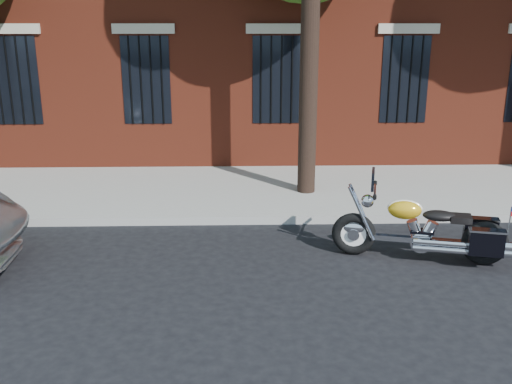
{
  "coord_description": "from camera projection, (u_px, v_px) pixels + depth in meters",
  "views": [
    {
      "loc": [
        -0.83,
        -8.31,
        3.47
      ],
      "look_at": [
        -0.58,
        0.8,
        0.76
      ],
      "focal_mm": 40.0,
      "sensor_mm": 36.0,
      "label": 1
    }
  ],
  "objects": [
    {
      "name": "sidewalk",
      "position": [
        280.0,
        190.0,
        12.08
      ],
      "size": [
        40.0,
        3.6,
        0.15
      ],
      "primitive_type": "cube",
      "color": "gray",
      "rests_on": "ground"
    },
    {
      "name": "curb",
      "position": [
        287.0,
        219.0,
        10.27
      ],
      "size": [
        40.0,
        0.16,
        0.15
      ],
      "primitive_type": "cube",
      "color": "gray",
      "rests_on": "ground"
    },
    {
      "name": "ground",
      "position": [
        294.0,
        252.0,
        8.97
      ],
      "size": [
        120.0,
        120.0,
        0.0
      ],
      "primitive_type": "plane",
      "color": "black",
      "rests_on": "ground"
    },
    {
      "name": "motorcycle",
      "position": [
        428.0,
        232.0,
        8.54
      ],
      "size": [
        2.58,
        1.18,
        1.37
      ],
      "rotation": [
        0.0,
        0.0,
        -0.24
      ],
      "color": "black",
      "rests_on": "ground"
    }
  ]
}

